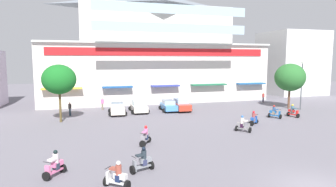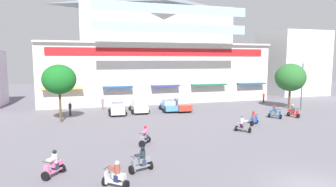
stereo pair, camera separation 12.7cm
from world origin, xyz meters
TOP-DOWN VIEW (x-y plane):
  - ground_plane at (0.00, 13.00)m, footprint 128.00×128.00m
  - colonial_building at (0.00, 36.19)m, footprint 36.20×16.98m
  - flank_building_right at (28.16, 36.54)m, footprint 10.35×9.89m
  - plaza_tree_0 at (-14.21, 21.05)m, footprint 3.59×3.12m
  - plaza_tree_1 at (15.73, 21.46)m, footprint 4.15×4.05m
  - parked_car_0 at (-7.77, 23.74)m, footprint 2.41×3.99m
  - parked_car_1 at (-4.92, 24.57)m, footprint 2.47×4.44m
  - parked_car_2 at (-0.96, 24.29)m, footprint 2.36×3.94m
  - parked_car_3 at (0.68, 24.01)m, footprint 2.38×4.18m
  - scooter_rider_0 at (12.11, 16.24)m, footprint 0.92×1.51m
  - scooter_rider_2 at (-13.43, 5.50)m, footprint 1.30×1.47m
  - scooter_rider_3 at (2.66, 11.67)m, footprint 1.33×1.43m
  - scooter_rider_4 at (-8.38, 4.77)m, footprint 1.56×0.98m
  - scooter_rider_5 at (-10.12, 2.93)m, footprint 1.44×1.35m
  - scooter_rider_6 at (9.61, 16.30)m, footprint 1.26×1.50m
  - scooter_rider_7 at (-7.05, 10.21)m, footprint 1.21×1.52m
  - scooter_rider_8 at (5.28, 13.92)m, footprint 1.49×1.32m
  - pedestrian_0 at (-9.34, 27.63)m, footprint 0.44×0.44m
  - pedestrian_1 at (-13.39, 24.60)m, footprint 0.53×0.53m
  - pedestrian_2 at (15.99, 27.80)m, footprint 0.45×0.45m
  - streetlamp_near at (16.71, 20.31)m, footprint 0.40×0.40m

SIDE VIEW (x-z plane):
  - ground_plane at x=0.00m, z-range 0.00..0.00m
  - scooter_rider_5 at x=-10.12m, z-range -0.13..1.37m
  - scooter_rider_8 at x=5.28m, z-range -0.13..1.38m
  - scooter_rider_4 at x=-8.38m, z-range -0.14..1.40m
  - scooter_rider_7 at x=-7.05m, z-range -0.13..1.41m
  - scooter_rider_2 at x=-13.43m, z-range -0.14..1.42m
  - scooter_rider_6 at x=9.61m, z-range -0.12..1.41m
  - scooter_rider_0 at x=12.11m, z-range -0.13..1.42m
  - scooter_rider_3 at x=2.66m, z-range -0.14..1.44m
  - parked_car_2 at x=-0.96m, z-range 0.01..1.47m
  - parked_car_0 at x=-7.77m, z-range 0.01..1.50m
  - parked_car_1 at x=-4.92m, z-range 0.00..1.55m
  - parked_car_3 at x=0.68m, z-range -0.01..1.62m
  - pedestrian_2 at x=15.99m, z-range 0.10..1.64m
  - pedestrian_1 at x=-13.39m, z-range 0.11..1.76m
  - pedestrian_0 at x=-9.34m, z-range 0.11..1.78m
  - streetlamp_near at x=16.71m, z-range 0.56..7.15m
  - plaza_tree_1 at x=15.73m, z-range 1.22..7.50m
  - plaza_tree_0 at x=-14.21m, z-range 1.53..7.82m
  - flank_building_right at x=28.16m, z-range 0.00..12.21m
  - colonial_building at x=0.00m, z-range -1.08..16.87m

